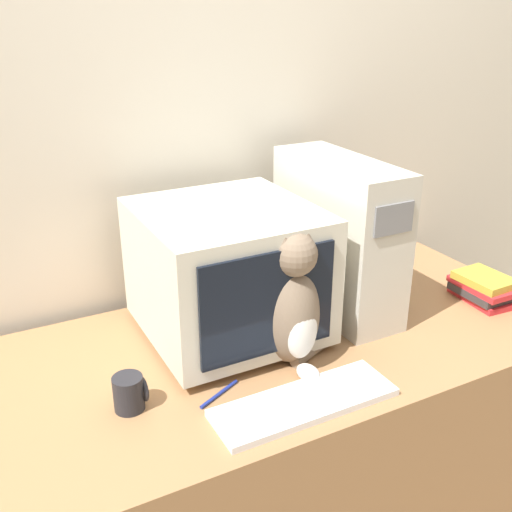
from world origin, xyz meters
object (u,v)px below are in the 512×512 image
object	(u,v)px
mug	(130,393)
pen	(219,394)
book_stack	(483,288)
cat	(290,307)
computer_tower	(338,235)
crt_monitor	(228,271)
keyboard	(305,402)

from	to	relation	value
mug	pen	bearing A→B (deg)	-14.33
book_stack	mug	distance (m)	1.15
cat	mug	xyz separation A→B (m)	(-0.43, -0.00, -0.12)
computer_tower	cat	xyz separation A→B (m)	(-0.29, -0.21, -0.07)
crt_monitor	cat	bearing A→B (deg)	-68.47
computer_tower	cat	world-z (taller)	computer_tower
mug	keyboard	bearing A→B (deg)	-26.46
crt_monitor	book_stack	world-z (taller)	crt_monitor
pen	mug	xyz separation A→B (m)	(-0.20, 0.05, 0.04)
keyboard	cat	size ratio (longest dim) A/B	1.19
keyboard	mug	bearing A→B (deg)	153.54
crt_monitor	cat	world-z (taller)	same
keyboard	book_stack	xyz separation A→B (m)	(0.79, 0.20, 0.03)
computer_tower	crt_monitor	bearing A→B (deg)	-178.72
computer_tower	pen	xyz separation A→B (m)	(-0.52, -0.27, -0.23)
computer_tower	pen	bearing A→B (deg)	-152.83
book_stack	keyboard	bearing A→B (deg)	-165.93
crt_monitor	keyboard	xyz separation A→B (m)	(0.01, -0.39, -0.18)
crt_monitor	computer_tower	bearing A→B (deg)	1.28
crt_monitor	keyboard	world-z (taller)	crt_monitor
crt_monitor	keyboard	bearing A→B (deg)	-87.96
computer_tower	book_stack	world-z (taller)	computer_tower
book_stack	cat	bearing A→B (deg)	-179.10
computer_tower	keyboard	world-z (taller)	computer_tower
keyboard	pen	xyz separation A→B (m)	(-0.16, 0.13, -0.01)
cat	mug	size ratio (longest dim) A/B	4.35
computer_tower	cat	size ratio (longest dim) A/B	1.29
pen	mug	distance (m)	0.21
crt_monitor	mug	size ratio (longest dim) A/B	5.50
crt_monitor	cat	xyz separation A→B (m)	(0.08, -0.20, -0.04)
cat	book_stack	bearing A→B (deg)	0.33
keyboard	cat	xyz separation A→B (m)	(0.07, 0.19, 0.15)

